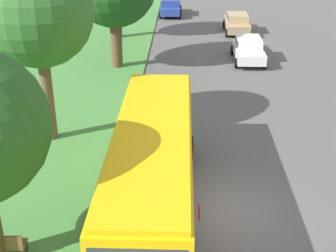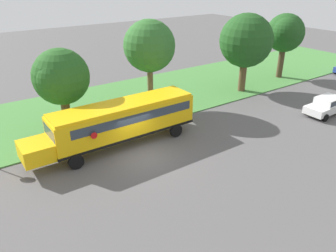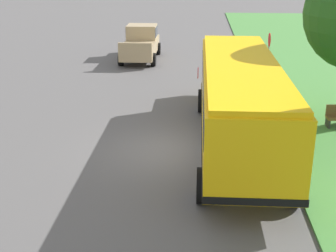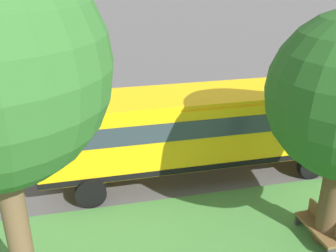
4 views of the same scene
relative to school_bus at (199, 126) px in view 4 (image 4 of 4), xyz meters
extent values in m
plane|color=#565454|center=(2.47, 0.40, -1.92)|extent=(120.00, 120.00, 0.00)
cube|color=yellow|center=(0.00, 0.29, -0.02)|extent=(2.50, 10.50, 2.20)
cube|color=yellow|center=(0.00, 0.29, 1.16)|extent=(2.35, 10.29, 0.16)
cube|color=black|center=(0.00, 0.29, -1.00)|extent=(2.54, 10.54, 0.20)
cube|color=#2D3842|center=(0.00, 0.59, 0.44)|extent=(2.53, 9.24, 0.64)
cube|color=#2D3842|center=(0.00, -4.91, 0.44)|extent=(2.25, 0.12, 0.80)
cylinder|color=red|center=(1.43, -2.60, 0.13)|extent=(0.03, 0.44, 0.44)
cylinder|color=black|center=(1.25, -3.91, -1.42)|extent=(0.30, 1.00, 1.00)
cylinder|color=black|center=(-1.25, -3.91, -1.42)|extent=(0.30, 1.00, 1.00)
cylinder|color=black|center=(1.25, 3.96, -1.42)|extent=(0.30, 1.00, 1.00)
cylinder|color=black|center=(-1.25, 3.96, -1.42)|extent=(0.30, 1.00, 1.00)
cylinder|color=brown|center=(-4.51, -2.40, -0.51)|extent=(0.69, 0.69, 2.83)
cylinder|color=brown|center=(-4.88, 5.56, 0.07)|extent=(0.51, 0.51, 4.00)
sphere|color=#2D6628|center=(-4.21, 5.22, 4.02)|extent=(2.53, 2.53, 2.53)
cube|color=brown|center=(-4.45, -2.17, -1.47)|extent=(1.62, 0.56, 0.08)
cube|color=brown|center=(-4.44, -2.39, -1.22)|extent=(1.60, 0.12, 0.44)
cube|color=#333333|center=(-3.71, -2.14, -1.70)|extent=(0.10, 0.45, 0.45)
cube|color=#333333|center=(-5.19, -2.20, -1.70)|extent=(0.10, 0.45, 0.45)
camera|label=1|loc=(0.95, -12.99, 7.66)|focal=50.00mm
camera|label=2|loc=(19.24, -9.30, 9.53)|focal=35.00mm
camera|label=3|loc=(1.43, 15.49, 4.58)|focal=50.00mm
camera|label=4|loc=(-12.20, 3.96, 5.60)|focal=42.00mm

